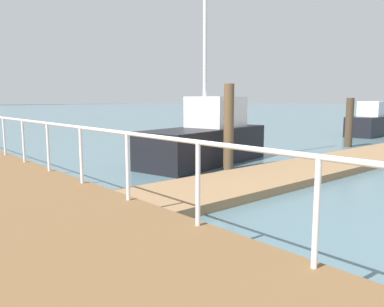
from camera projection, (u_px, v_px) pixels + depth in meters
name	position (u px, v px, depth m)	size (l,w,h in m)	color
ground_plane	(33.00, 141.00, 18.29)	(300.00, 300.00, 0.00)	slate
floating_dock	(316.00, 167.00, 10.70)	(13.55, 2.00, 0.18)	#93704C
boardwalk_railing	(102.00, 143.00, 6.53)	(0.06, 24.48, 1.08)	white
dock_piling_0	(349.00, 123.00, 15.89)	(0.31, 0.31, 2.02)	#473826
dock_piling_1	(229.00, 127.00, 10.72)	(0.28, 0.28, 2.39)	brown
moored_boat_1	(377.00, 122.00, 21.59)	(6.13, 1.92, 1.85)	black
moored_boat_3	(207.00, 138.00, 11.93)	(4.92, 2.60, 8.36)	black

